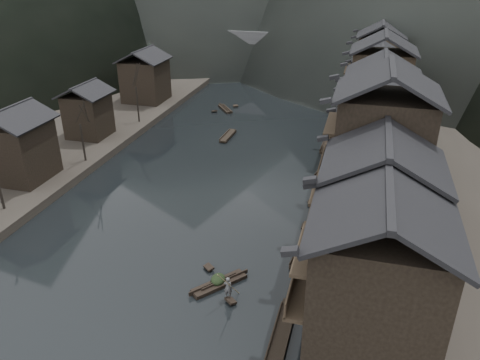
% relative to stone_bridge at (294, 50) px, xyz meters
% --- Properties ---
extents(water, '(300.00, 300.00, 0.00)m').
position_rel_stone_bridge_xyz_m(water, '(0.00, -72.00, -5.11)').
color(water, black).
rests_on(water, ground).
extents(left_bank, '(40.00, 200.00, 1.20)m').
position_rel_stone_bridge_xyz_m(left_bank, '(-35.00, -32.00, -4.51)').
color(left_bank, '#2D2823').
rests_on(left_bank, ground).
extents(stilt_houses, '(9.00, 67.60, 16.72)m').
position_rel_stone_bridge_xyz_m(stilt_houses, '(17.28, -53.12, 3.89)').
color(stilt_houses, black).
rests_on(stilt_houses, ground).
extents(left_houses, '(8.10, 53.20, 8.73)m').
position_rel_stone_bridge_xyz_m(left_houses, '(-20.50, -51.88, 0.55)').
color(left_houses, black).
rests_on(left_houses, left_bank).
extents(bare_trees, '(3.79, 43.18, 7.58)m').
position_rel_stone_bridge_xyz_m(bare_trees, '(-17.00, -58.10, 1.20)').
color(bare_trees, black).
rests_on(bare_trees, left_bank).
extents(moored_sampans, '(2.84, 65.52, 0.47)m').
position_rel_stone_bridge_xyz_m(moored_sampans, '(12.11, -47.93, -4.91)').
color(moored_sampans, black).
rests_on(moored_sampans, water).
extents(midriver_boats, '(13.48, 43.20, 0.44)m').
position_rel_stone_bridge_xyz_m(midriver_boats, '(-2.02, -21.17, -4.91)').
color(midriver_boats, black).
rests_on(midriver_boats, water).
extents(stone_bridge, '(40.00, 6.00, 9.00)m').
position_rel_stone_bridge_xyz_m(stone_bridge, '(0.00, 0.00, 0.00)').
color(stone_bridge, '#4C4C4F').
rests_on(stone_bridge, ground).
extents(hero_sampan, '(3.97, 4.54, 0.44)m').
position_rel_stone_bridge_xyz_m(hero_sampan, '(6.12, -73.39, -4.91)').
color(hero_sampan, black).
rests_on(hero_sampan, water).
extents(cargo_heap, '(1.14, 1.49, 0.68)m').
position_rel_stone_bridge_xyz_m(cargo_heap, '(5.97, -73.21, -4.33)').
color(cargo_heap, black).
rests_on(cargo_heap, hero_sampan).
extents(boatman, '(0.69, 0.46, 1.84)m').
position_rel_stone_bridge_xyz_m(boatman, '(7.27, -74.79, -3.75)').
color(boatman, '#5C5C5E').
rests_on(boatman, hero_sampan).
extents(bamboo_pole, '(1.27, 2.55, 3.73)m').
position_rel_stone_bridge_xyz_m(bamboo_pole, '(7.47, -74.79, -0.97)').
color(bamboo_pole, '#8C7A51').
rests_on(bamboo_pole, boatman).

